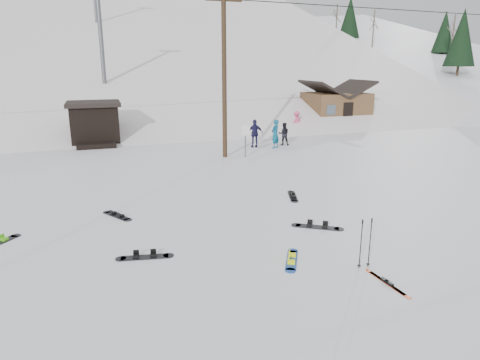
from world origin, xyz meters
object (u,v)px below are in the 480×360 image
object	(u,v)px
utility_pole	(224,73)
cabin	(336,107)
hero_snowboard	(292,260)
hero_skis	(387,283)

from	to	relation	value
utility_pole	cabin	size ratio (longest dim) A/B	1.67
hero_snowboard	hero_skis	size ratio (longest dim) A/B	0.87
cabin	hero_snowboard	bearing A→B (deg)	-122.69
utility_pole	hero_skis	world-z (taller)	utility_pole
hero_skis	hero_snowboard	bearing A→B (deg)	127.80
utility_pole	cabin	bearing A→B (deg)	37.56
hero_snowboard	utility_pole	bearing A→B (deg)	19.51
utility_pole	hero_snowboard	distance (m)	14.32
hero_skis	cabin	bearing A→B (deg)	58.03
cabin	utility_pole	bearing A→B (deg)	-142.44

